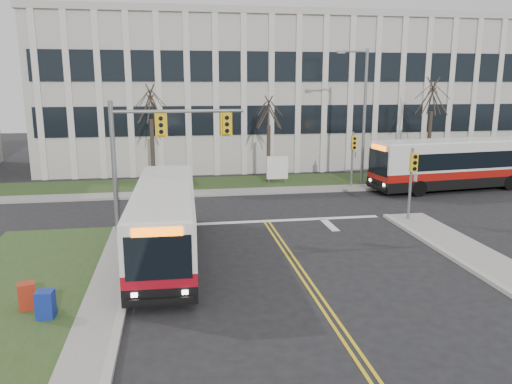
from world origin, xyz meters
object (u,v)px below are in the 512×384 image
(directory_sign, at_px, (277,168))
(newspaper_box_blue, at_px, (46,306))
(bus_main, at_px, (165,223))
(streetlight, at_px, (362,110))
(newspaper_box_red, at_px, (27,297))
(bus_cross, at_px, (460,165))

(directory_sign, height_order, newspaper_box_blue, directory_sign)
(bus_main, bearing_deg, streetlight, 45.18)
(streetlight, distance_m, bus_main, 18.48)
(bus_main, height_order, newspaper_box_blue, bus_main)
(newspaper_box_blue, xyz_separation_m, newspaper_box_red, (-0.72, 0.74, 0.00))
(streetlight, xyz_separation_m, bus_cross, (6.16, -2.20, -3.56))
(bus_cross, bearing_deg, streetlight, -116.33)
(bus_main, xyz_separation_m, newspaper_box_blue, (-3.46, -5.24, -0.95))
(bus_main, relative_size, newspaper_box_blue, 11.27)
(streetlight, distance_m, newspaper_box_red, 24.68)
(directory_sign, xyz_separation_m, bus_cross, (11.69, -3.50, 0.46))
(directory_sign, height_order, bus_cross, bus_cross)
(newspaper_box_blue, distance_m, newspaper_box_red, 1.04)
(directory_sign, xyz_separation_m, newspaper_box_blue, (-10.96, -19.10, -0.70))
(streetlight, xyz_separation_m, newspaper_box_blue, (-16.49, -17.80, -4.72))
(bus_main, bearing_deg, newspaper_box_blue, -122.20)
(bus_cross, distance_m, newspaper_box_blue, 27.52)
(newspaper_box_red, bearing_deg, streetlight, 28.16)
(bus_main, bearing_deg, newspaper_box_red, -131.69)
(newspaper_box_blue, relative_size, newspaper_box_red, 1.00)
(bus_main, height_order, bus_cross, bus_cross)
(bus_cross, bearing_deg, directory_sign, -113.34)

